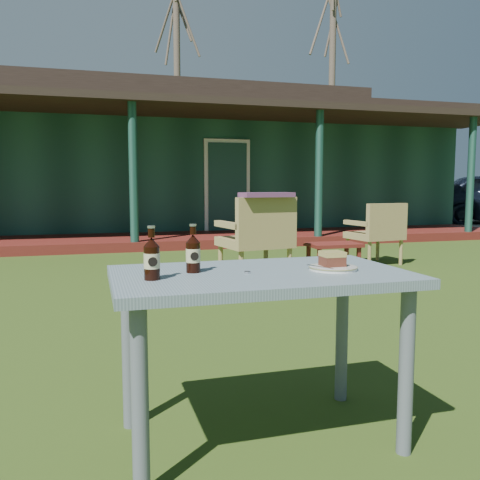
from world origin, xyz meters
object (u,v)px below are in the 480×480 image
object	(u,v)px
cola_bottle_near	(193,253)
cola_bottle_far	(152,258)
cafe_table	(260,296)
side_table	(333,248)
armchair_left	(258,234)
cake_slice	(332,258)
plate	(333,268)
armchair_right	(378,230)

from	to	relation	value
cola_bottle_near	cola_bottle_far	bearing A→B (deg)	-147.34
cafe_table	cola_bottle_near	size ratio (longest dim) A/B	6.05
side_table	armchair_left	bearing A→B (deg)	-176.26
cola_bottle_near	side_table	xyz separation A→B (m)	(2.32, 3.35, -0.46)
cake_slice	side_table	bearing A→B (deg)	63.12
plate	cola_bottle_near	distance (m)	0.59
plate	cola_bottle_near	bearing A→B (deg)	170.30
plate	armchair_right	distance (m)	4.97
cola_bottle_far	side_table	distance (m)	4.29
armchair_left	plate	bearing A→B (deg)	-103.17
cola_bottle_near	side_table	bearing A→B (deg)	55.28
cafe_table	cola_bottle_far	size ratio (longest dim) A/B	5.88
cafe_table	armchair_right	distance (m)	5.11
side_table	cake_slice	bearing A→B (deg)	-116.88
cake_slice	cola_bottle_far	xyz separation A→B (m)	(-0.76, -0.03, 0.04)
cake_slice	cola_bottle_far	size ratio (longest dim) A/B	0.45
cake_slice	cola_bottle_near	world-z (taller)	cola_bottle_near
plate	cola_bottle_far	world-z (taller)	cola_bottle_far
cola_bottle_near	armchair_left	bearing A→B (deg)	67.38
armchair_right	cake_slice	bearing A→B (deg)	-123.74
armchair_left	armchair_right	xyz separation A→B (m)	(1.96, 0.75, -0.06)
cola_bottle_far	cola_bottle_near	bearing A→B (deg)	32.66
armchair_left	side_table	distance (m)	0.97
cafe_table	armchair_left	size ratio (longest dim) A/B	1.27
cake_slice	armchair_left	bearing A→B (deg)	76.83
plate	cola_bottle_near	xyz separation A→B (m)	(-0.58, 0.10, 0.07)
cake_slice	side_table	distance (m)	3.87
cake_slice	armchair_left	distance (m)	3.47
plate	armchair_left	bearing A→B (deg)	76.83
cake_slice	side_table	world-z (taller)	cake_slice
armchair_right	side_table	distance (m)	1.23
cake_slice	cafe_table	bearing A→B (deg)	175.90
cola_bottle_far	side_table	size ratio (longest dim) A/B	0.34
armchair_right	plate	bearing A→B (deg)	-123.67
cola_bottle_near	cafe_table	bearing A→B (deg)	-12.98
plate	cake_slice	bearing A→B (deg)	78.20
cake_slice	armchair_left	size ratio (longest dim) A/B	0.10
cake_slice	armchair_right	xyz separation A→B (m)	(2.75, 4.11, -0.29)
cola_bottle_near	cola_bottle_far	distance (m)	0.21
armchair_left	armchair_right	world-z (taller)	armchair_left
cola_bottle_far	armchair_right	size ratio (longest dim) A/B	0.24
cafe_table	armchair_left	xyz separation A→B (m)	(1.10, 3.35, -0.09)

